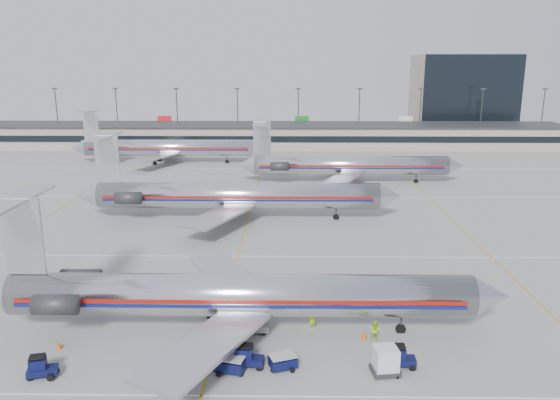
{
  "coord_description": "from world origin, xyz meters",
  "views": [
    {
      "loc": [
        5.89,
        -51.02,
        22.17
      ],
      "look_at": [
        4.89,
        19.64,
        4.5
      ],
      "focal_mm": 35.0,
      "sensor_mm": 36.0,
      "label": 1
    }
  ],
  "objects_px": {
    "tug_center": "(247,357)",
    "uld_container": "(386,361)",
    "jet_foreground": "(230,294)",
    "jet_second_row": "(232,195)",
    "belt_loader": "(248,325)"
  },
  "relations": [
    {
      "from": "belt_loader",
      "to": "uld_container",
      "type": "bearing_deg",
      "value": -31.67
    },
    {
      "from": "jet_second_row",
      "to": "belt_loader",
      "type": "xyz_separation_m",
      "value": [
        4.83,
        -34.71,
        -3.0
      ]
    },
    {
      "from": "jet_second_row",
      "to": "belt_loader",
      "type": "bearing_deg",
      "value": -82.08
    },
    {
      "from": "jet_foreground",
      "to": "tug_center",
      "type": "relative_size",
      "value": 19.11
    },
    {
      "from": "belt_loader",
      "to": "jet_second_row",
      "type": "bearing_deg",
      "value": 97.24
    },
    {
      "from": "jet_second_row",
      "to": "uld_container",
      "type": "distance_m",
      "value": 43.87
    },
    {
      "from": "tug_center",
      "to": "uld_container",
      "type": "distance_m",
      "value": 10.27
    },
    {
      "from": "jet_second_row",
      "to": "belt_loader",
      "type": "height_order",
      "value": "jet_second_row"
    },
    {
      "from": "uld_container",
      "to": "belt_loader",
      "type": "relative_size",
      "value": 0.51
    },
    {
      "from": "jet_foreground",
      "to": "jet_second_row",
      "type": "bearing_deg",
      "value": 95.44
    },
    {
      "from": "tug_center",
      "to": "belt_loader",
      "type": "distance_m",
      "value": 5.56
    },
    {
      "from": "uld_container",
      "to": "tug_center",
      "type": "bearing_deg",
      "value": 167.46
    },
    {
      "from": "tug_center",
      "to": "uld_container",
      "type": "relative_size",
      "value": 1.07
    },
    {
      "from": "tug_center",
      "to": "belt_loader",
      "type": "xyz_separation_m",
      "value": [
        -0.28,
        5.55,
        -0.21
      ]
    },
    {
      "from": "belt_loader",
      "to": "jet_foreground",
      "type": "bearing_deg",
      "value": 177.74
    }
  ]
}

